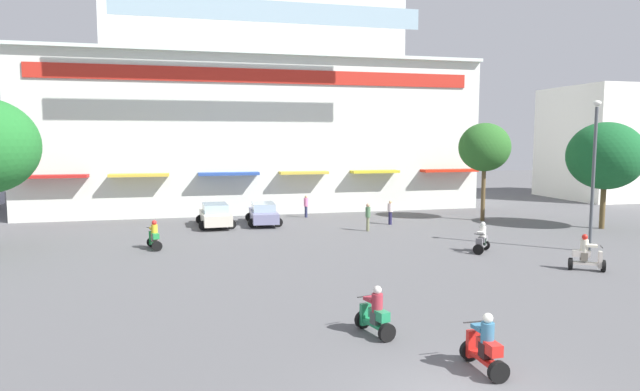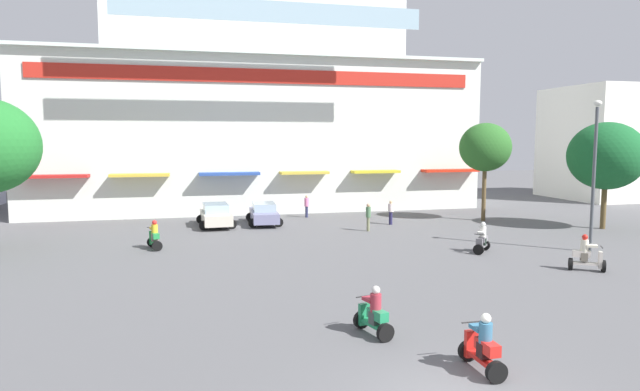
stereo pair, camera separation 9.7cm
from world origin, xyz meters
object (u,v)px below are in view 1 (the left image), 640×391
scooter_rider_0 (154,237)px  scooter_rider_2 (375,315)px  parked_car_1 (263,213)px  plaza_tree_1 (485,148)px  pedestrian_0 (368,215)px  scooter_rider_1 (485,347)px  pedestrian_2 (390,211)px  pedestrian_1 (306,205)px  parked_car_0 (215,215)px  plaza_tree_3 (605,156)px  streetlamp_near (594,165)px  scooter_rider_3 (482,240)px  scooter_rider_4 (586,256)px

scooter_rider_0 → scooter_rider_2: scooter_rider_0 is taller
scooter_rider_0 → parked_car_1: bearing=46.5°
plaza_tree_1 → pedestrian_0: 10.23m
scooter_rider_1 → pedestrian_2: (6.03, 22.09, 0.27)m
pedestrian_1 → parked_car_0: bearing=-158.4°
scooter_rider_1 → scooter_rider_0: bearing=116.6°
pedestrian_0 → pedestrian_1: (-2.44, 6.65, -0.08)m
plaza_tree_3 → pedestrian_1: plaza_tree_3 is taller
scooter_rider_0 → parked_car_0: bearing=63.1°
plaza_tree_3 → streetlamp_near: (-5.77, -5.83, -0.24)m
parked_car_1 → scooter_rider_2: 21.21m
pedestrian_1 → streetlamp_near: bearing=-53.0°
parked_car_0 → scooter_rider_0: size_ratio=2.92×
plaza_tree_1 → parked_car_1: plaza_tree_1 is taller
scooter_rider_3 → streetlamp_near: size_ratio=0.20×
pedestrian_1 → parked_car_1: bearing=-144.8°
scooter_rider_2 → scooter_rider_3: 13.21m
plaza_tree_1 → pedestrian_0: (-9.12, -2.25, -4.05)m
pedestrian_2 → streetlamp_near: 12.92m
parked_car_0 → pedestrian_2: bearing=-9.6°
parked_car_0 → scooter_rider_4: scooter_rider_4 is taller
parked_car_1 → pedestrian_0: (5.86, -4.24, 0.28)m
scooter_rider_2 → streetlamp_near: (14.41, 8.57, 3.73)m
pedestrian_1 → plaza_tree_1: bearing=-20.8°
plaza_tree_1 → pedestrian_1: bearing=159.2°
streetlamp_near → parked_car_0: bearing=145.2°
scooter_rider_1 → pedestrian_2: 22.90m
scooter_rider_4 → streetlamp_near: (3.03, 3.40, 3.68)m
scooter_rider_2 → streetlamp_near: streetlamp_near is taller
parked_car_0 → scooter_rider_3: scooter_rider_3 is taller
parked_car_1 → scooter_rider_0: bearing=-133.5°
pedestrian_1 → streetlamp_near: 19.16m
scooter_rider_0 → scooter_rider_1: (8.66, -17.28, -0.02)m
scooter_rider_3 → scooter_rider_1: bearing=-119.9°
plaza_tree_3 → scooter_rider_4: (-8.79, -9.23, -3.92)m
scooter_rider_0 → streetlamp_near: streetlamp_near is taller
streetlamp_near → scooter_rider_2: bearing=-149.3°
scooter_rider_3 → scooter_rider_2: bearing=-133.0°
plaza_tree_3 → scooter_rider_4: 13.34m
scooter_rider_4 → pedestrian_1: size_ratio=0.98×
plaza_tree_3 → plaza_tree_1: bearing=139.1°
parked_car_1 → pedestrian_1: pedestrian_1 is taller
scooter_rider_0 → pedestrian_1: 13.65m
plaza_tree_3 → pedestrian_2: size_ratio=4.20×
pedestrian_1 → scooter_rider_3: bearing=-66.9°
scooter_rider_3 → scooter_rider_4: 5.07m
plaza_tree_1 → pedestrian_1: plaza_tree_1 is taller
scooter_rider_1 → plaza_tree_1: bearing=59.9°
scooter_rider_4 → plaza_tree_3: bearing=46.4°
scooter_rider_3 → scooter_rider_0: bearing=163.7°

